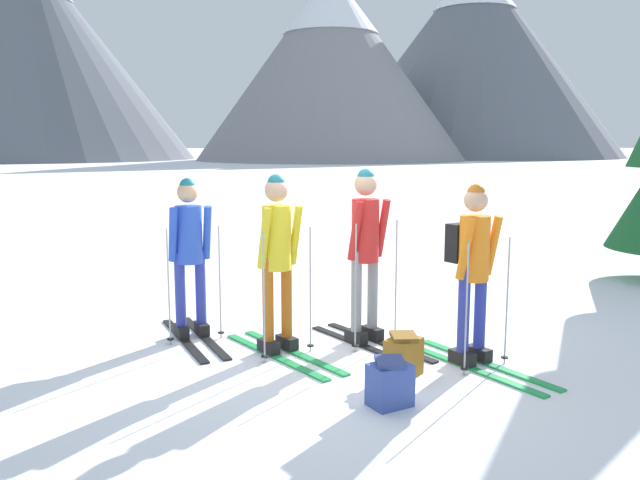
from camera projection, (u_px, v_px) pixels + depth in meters
The scene contains 8 objects.
ground_plane at pixel (333, 347), 6.64m from camera, with size 400.00×400.00×0.00m, color white.
skier_in_blue at pixel (189, 249), 6.84m from camera, with size 0.92×1.63×1.70m.
skier_in_yellow at pixel (278, 256), 6.31m from camera, with size 1.21×1.56×1.77m.
skier_in_red at pixel (366, 247), 6.63m from camera, with size 1.16×1.53×1.81m.
skier_in_orange at pixel (473, 264), 5.99m from camera, with size 1.14×1.60×1.70m.
backpack_on_snow_front at pixel (404, 355), 5.79m from camera, with size 0.39×0.40×0.38m.
backpack_on_snow_beside at pixel (390, 383), 5.13m from camera, with size 0.39×0.36×0.38m.
mountain_ridge_distant at pixel (301, 57), 79.74m from camera, with size 92.27×48.73×26.12m.
Camera 1 is at (-0.47, -6.38, 2.07)m, focal length 36.47 mm.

